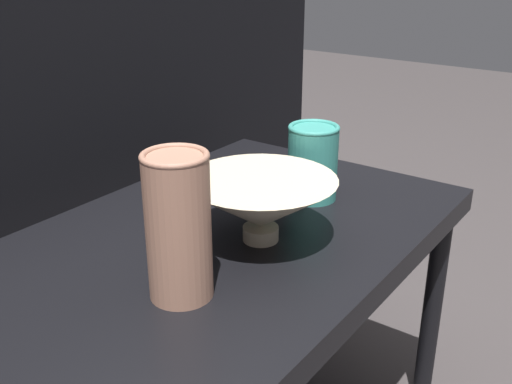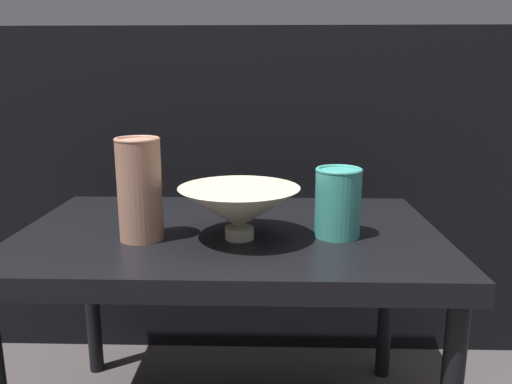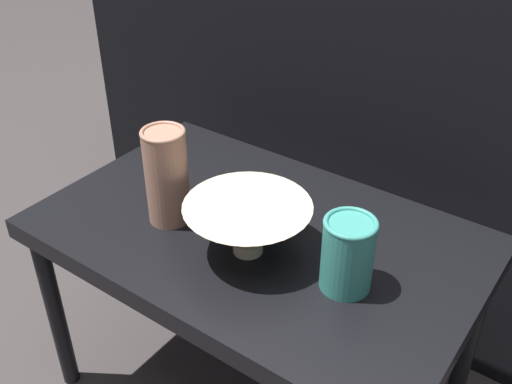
{
  "view_description": "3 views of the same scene",
  "coord_description": "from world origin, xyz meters",
  "views": [
    {
      "loc": [
        -0.63,
        -0.52,
        0.88
      ],
      "look_at": [
        0.05,
        -0.03,
        0.53
      ],
      "focal_mm": 42.0,
      "sensor_mm": 36.0,
      "label": 1
    },
    {
      "loc": [
        0.08,
        -0.95,
        0.76
      ],
      "look_at": [
        0.05,
        -0.08,
        0.56
      ],
      "focal_mm": 35.0,
      "sensor_mm": 36.0,
      "label": 2
    },
    {
      "loc": [
        0.52,
        -0.73,
        1.14
      ],
      "look_at": [
        0.02,
        -0.04,
        0.58
      ],
      "focal_mm": 42.0,
      "sensor_mm": 36.0,
      "label": 3
    }
  ],
  "objects": [
    {
      "name": "table",
      "position": [
        0.0,
        0.0,
        0.42
      ],
      "size": [
        0.82,
        0.52,
        0.46
      ],
      "color": "black",
      "rests_on": "ground_plane"
    },
    {
      "name": "vase_textured_left",
      "position": [
        -0.16,
        -0.07,
        0.56
      ],
      "size": [
        0.08,
        0.08,
        0.19
      ],
      "color": "#996B56",
      "rests_on": "table"
    },
    {
      "name": "bowl",
      "position": [
        0.02,
        -0.06,
        0.52
      ],
      "size": [
        0.22,
        0.22,
        0.1
      ],
      "color": "#C1B293",
      "rests_on": "table"
    },
    {
      "name": "vase_colorful_right",
      "position": [
        0.21,
        -0.04,
        0.53
      ],
      "size": [
        0.09,
        0.09,
        0.13
      ],
      "color": "teal",
      "rests_on": "table"
    }
  ]
}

